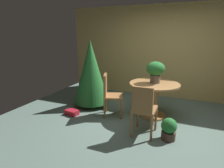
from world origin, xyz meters
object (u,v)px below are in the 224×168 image
at_px(wooden_chair_left, 110,93).
at_px(holiday_tree, 91,72).
at_px(potted_plant, 169,129).
at_px(gift_box_red, 72,112).
at_px(round_dining_table, 154,94).
at_px(wooden_chair_near, 144,108).
at_px(flower_vase, 156,70).

relative_size(wooden_chair_left, holiday_tree, 0.57).
height_order(wooden_chair_left, potted_plant, wooden_chair_left).
bearing_deg(gift_box_red, potted_plant, -6.18).
bearing_deg(round_dining_table, wooden_chair_left, -160.00).
distance_m(wooden_chair_near, wooden_chair_left, 1.09).
height_order(wooden_chair_near, wooden_chair_left, wooden_chair_left).
relative_size(wooden_chair_left, gift_box_red, 2.93).
distance_m(round_dining_table, wooden_chair_left, 0.97).
height_order(round_dining_table, gift_box_red, round_dining_table).
bearing_deg(wooden_chair_left, gift_box_red, -158.61).
distance_m(flower_vase, wooden_chair_left, 1.12).
xyz_separation_m(flower_vase, wooden_chair_near, (-0.00, -0.96, -0.52)).
bearing_deg(holiday_tree, potted_plant, -24.80).
xyz_separation_m(wooden_chair_left, holiday_tree, (-0.69, 0.39, 0.36)).
height_order(round_dining_table, wooden_chair_near, wooden_chair_near).
bearing_deg(holiday_tree, wooden_chair_left, -29.63).
relative_size(flower_vase, wooden_chair_near, 0.49).
xyz_separation_m(gift_box_red, potted_plant, (2.18, -0.24, 0.15)).
bearing_deg(flower_vase, potted_plant, -64.05).
xyz_separation_m(holiday_tree, potted_plant, (2.05, -0.95, -0.68)).
bearing_deg(flower_vase, wooden_chair_left, -158.21).
bearing_deg(flower_vase, holiday_tree, 179.08).
distance_m(gift_box_red, potted_plant, 2.20).
relative_size(round_dining_table, flower_vase, 2.33).
distance_m(flower_vase, gift_box_red, 2.11).
distance_m(round_dining_table, wooden_chair_near, 0.93).
height_order(wooden_chair_near, holiday_tree, holiday_tree).
distance_m(flower_vase, holiday_tree, 1.61).
bearing_deg(holiday_tree, wooden_chair_near, -31.62).
relative_size(wooden_chair_near, wooden_chair_left, 1.00).
relative_size(gift_box_red, potted_plant, 0.82).
distance_m(holiday_tree, potted_plant, 2.36).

